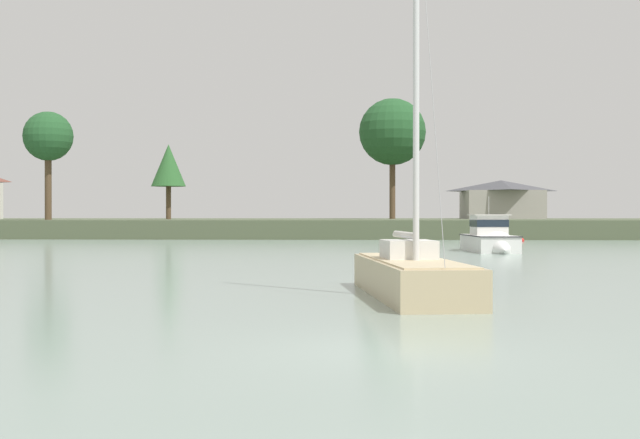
# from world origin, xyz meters

# --- Properties ---
(ground_plane) EXTENTS (511.22, 511.22, 0.00)m
(ground_plane) POSITION_xyz_m (0.00, 0.00, 0.00)
(ground_plane) COLOR gray
(far_shore_bank) EXTENTS (230.05, 54.50, 1.73)m
(far_shore_bank) POSITION_xyz_m (0.00, 88.69, 0.86)
(far_shore_bank) COLOR #4C563D
(far_shore_bank) RESTS_ON ground
(sailboat_sand) EXTENTS (3.07, 8.40, 11.77)m
(sailboat_sand) POSITION_xyz_m (1.01, 9.23, 0.26)
(sailboat_sand) COLOR tan
(sailboat_sand) RESTS_ON ground
(cruiser_white) EXTENTS (2.82, 7.56, 4.12)m
(cruiser_white) POSITION_xyz_m (7.41, 37.21, 0.50)
(cruiser_white) COLOR white
(cruiser_white) RESTS_ON ground
(mooring_buoy_red) EXTENTS (0.47, 0.47, 0.52)m
(mooring_buoy_red) POSITION_xyz_m (12.95, 57.35, 0.08)
(mooring_buoy_red) COLOR red
(mooring_buoy_red) RESTS_ON ground
(shore_tree_right) EXTENTS (3.79, 3.79, 8.27)m
(shore_tree_right) POSITION_xyz_m (-21.44, 79.12, 7.60)
(shore_tree_right) COLOR brown
(shore_tree_right) RESTS_ON far_shore_bank
(shore_tree_far_right) EXTENTS (8.20, 8.20, 14.81)m
(shore_tree_far_right) POSITION_xyz_m (3.60, 91.14, 12.38)
(shore_tree_far_right) COLOR brown
(shore_tree_far_right) RESTS_ON far_shore_bank
(shore_tree_inland_c) EXTENTS (4.82, 4.82, 10.60)m
(shore_tree_inland_c) POSITION_xyz_m (-30.86, 68.28, 9.79)
(shore_tree_inland_c) COLOR brown
(shore_tree_inland_c) RESTS_ON far_shore_bank
(cottage_near_water) EXTENTS (10.12, 10.75, 4.89)m
(cottage_near_water) POSITION_xyz_m (17.54, 95.34, 4.25)
(cottage_near_water) COLOR #9E998E
(cottage_near_water) RESTS_ON far_shore_bank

